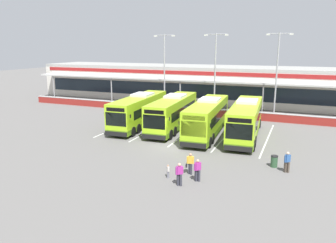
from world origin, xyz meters
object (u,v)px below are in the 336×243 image
(coach_bus_centre, at_px, (207,118))
(lamp_post_west, at_px, (164,67))
(lamp_post_east, at_px, (277,70))
(pedestrian_in_dark_coat, at_px, (179,174))
(pedestrian_approaching_bus, at_px, (198,169))
(pedestrian_with_handbag, at_px, (190,163))
(lamp_post_centre, at_px, (215,69))
(coach_bus_right_centre, at_px, (246,120))
(pedestrian_near_bin, at_px, (287,161))
(coach_bus_left_centre, at_px, (173,113))
(coach_bus_leftmost, at_px, (140,111))
(litter_bin, at_px, (274,161))
(pedestrian_child, at_px, (168,171))

(coach_bus_centre, xyz_separation_m, lamp_post_west, (-9.96, 11.60, 4.50))
(coach_bus_centre, relative_size, lamp_post_east, 1.12)
(pedestrian_in_dark_coat, height_order, pedestrian_approaching_bus, same)
(pedestrian_approaching_bus, distance_m, lamp_post_east, 24.65)
(pedestrian_with_handbag, height_order, lamp_post_west, lamp_post_west)
(lamp_post_centre, relative_size, lamp_post_east, 1.00)
(coach_bus_centre, xyz_separation_m, lamp_post_east, (5.88, 11.45, 4.50))
(lamp_post_east, bearing_deg, lamp_post_west, 179.45)
(pedestrian_with_handbag, xyz_separation_m, lamp_post_centre, (-4.06, 22.22, 5.43))
(coach_bus_centre, height_order, lamp_post_centre, lamp_post_centre)
(coach_bus_right_centre, height_order, pedestrian_in_dark_coat, coach_bus_right_centre)
(coach_bus_centre, relative_size, pedestrian_approaching_bus, 7.59)
(pedestrian_with_handbag, height_order, pedestrian_approaching_bus, same)
(pedestrian_with_handbag, distance_m, lamp_post_east, 23.76)
(coach_bus_centre, xyz_separation_m, pedestrian_with_handbag, (1.95, -11.35, -0.93))
(pedestrian_near_bin, bearing_deg, lamp_post_east, 97.69)
(coach_bus_left_centre, distance_m, coach_bus_right_centre, 8.37)
(coach_bus_centre, distance_m, pedestrian_with_handbag, 11.55)
(coach_bus_leftmost, height_order, lamp_post_east, lamp_post_east)
(coach_bus_right_centre, relative_size, lamp_post_west, 1.12)
(coach_bus_centre, bearing_deg, pedestrian_approaching_bus, -77.04)
(pedestrian_in_dark_coat, bearing_deg, pedestrian_near_bin, 38.97)
(pedestrian_near_bin, height_order, litter_bin, pedestrian_near_bin)
(coach_bus_centre, bearing_deg, coach_bus_right_centre, 8.14)
(coach_bus_left_centre, height_order, coach_bus_right_centre, same)
(coach_bus_leftmost, relative_size, pedestrian_with_handbag, 7.59)
(coach_bus_leftmost, height_order, pedestrian_with_handbag, coach_bus_leftmost)
(pedestrian_with_handbag, distance_m, pedestrian_in_dark_coat, 2.24)
(lamp_post_west, bearing_deg, lamp_post_east, -0.55)
(pedestrian_near_bin, xyz_separation_m, pedestrian_approaching_bus, (-5.69, -4.16, 0.00))
(pedestrian_in_dark_coat, bearing_deg, coach_bus_left_centre, 113.39)
(pedestrian_near_bin, bearing_deg, coach_bus_centre, 136.00)
(coach_bus_centre, bearing_deg, pedestrian_near_bin, -44.00)
(coach_bus_left_centre, distance_m, lamp_post_centre, 11.02)
(coach_bus_leftmost, distance_m, pedestrian_in_dark_coat, 17.71)
(coach_bus_leftmost, distance_m, lamp_post_east, 18.51)
(coach_bus_leftmost, relative_size, pedestrian_child, 12.24)
(coach_bus_centre, height_order, litter_bin, coach_bus_centre)
(pedestrian_with_handbag, bearing_deg, lamp_post_east, 80.20)
(pedestrian_in_dark_coat, height_order, pedestrian_near_bin, same)
(lamp_post_centre, bearing_deg, lamp_post_west, 174.72)
(coach_bus_left_centre, relative_size, litter_bin, 13.22)
(pedestrian_child, bearing_deg, coach_bus_leftmost, 124.65)
(pedestrian_approaching_bus, bearing_deg, pedestrian_near_bin, 36.15)
(pedestrian_with_handbag, bearing_deg, pedestrian_child, -133.51)
(coach_bus_right_centre, distance_m, litter_bin, 8.86)
(pedestrian_in_dark_coat, distance_m, pedestrian_near_bin, 8.49)
(coach_bus_leftmost, bearing_deg, lamp_post_east, 36.81)
(coach_bus_left_centre, distance_m, pedestrian_approaching_bus, 15.35)
(coach_bus_right_centre, height_order, lamp_post_west, lamp_post_west)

